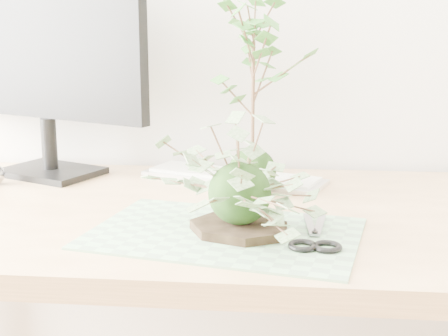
{
  "coord_description": "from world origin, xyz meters",
  "views": [
    {
      "loc": [
        0.1,
        0.1,
        1.08
      ],
      "look_at": [
        0.0,
        1.14,
        0.84
      ],
      "focal_mm": 50.0,
      "sensor_mm": 36.0,
      "label": 1
    }
  ],
  "objects_px": {
    "desk": "(241,253)",
    "monitor": "(45,55)",
    "keyboard": "(233,176)",
    "ivy_kokedama": "(240,164)",
    "maple_kokedama": "(253,54)"
  },
  "relations": [
    {
      "from": "desk",
      "to": "monitor",
      "type": "xyz_separation_m",
      "value": [
        -0.46,
        0.24,
        0.36
      ]
    },
    {
      "from": "keyboard",
      "to": "monitor",
      "type": "xyz_separation_m",
      "value": [
        -0.43,
        0.01,
        0.27
      ]
    },
    {
      "from": "monitor",
      "to": "ivy_kokedama",
      "type": "bearing_deg",
      "value": -15.84
    },
    {
      "from": "ivy_kokedama",
      "to": "maple_kokedama",
      "type": "bearing_deg",
      "value": 88.38
    },
    {
      "from": "ivy_kokedama",
      "to": "keyboard",
      "type": "relative_size",
      "value": 0.8
    },
    {
      "from": "ivy_kokedama",
      "to": "desk",
      "type": "bearing_deg",
      "value": 92.98
    },
    {
      "from": "desk",
      "to": "monitor",
      "type": "height_order",
      "value": "monitor"
    },
    {
      "from": "ivy_kokedama",
      "to": "monitor",
      "type": "distance_m",
      "value": 0.63
    },
    {
      "from": "ivy_kokedama",
      "to": "maple_kokedama",
      "type": "xyz_separation_m",
      "value": [
        0.01,
        0.25,
        0.16
      ]
    },
    {
      "from": "desk",
      "to": "ivy_kokedama",
      "type": "bearing_deg",
      "value": -87.02
    },
    {
      "from": "keyboard",
      "to": "monitor",
      "type": "bearing_deg",
      "value": -160.46
    },
    {
      "from": "maple_kokedama",
      "to": "monitor",
      "type": "bearing_deg",
      "value": 163.9
    },
    {
      "from": "keyboard",
      "to": "ivy_kokedama",
      "type": "bearing_deg",
      "value": -62.42
    },
    {
      "from": "ivy_kokedama",
      "to": "monitor",
      "type": "relative_size",
      "value": 0.68
    },
    {
      "from": "ivy_kokedama",
      "to": "monitor",
      "type": "xyz_separation_m",
      "value": [
        -0.47,
        0.39,
        0.15
      ]
    }
  ]
}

